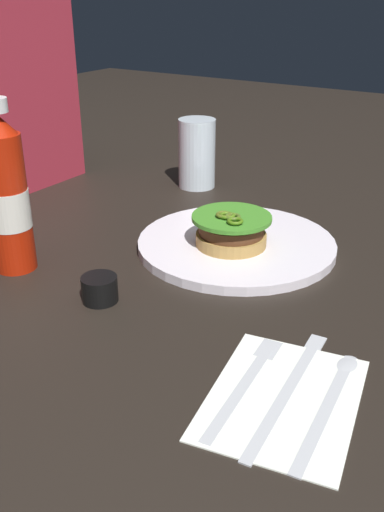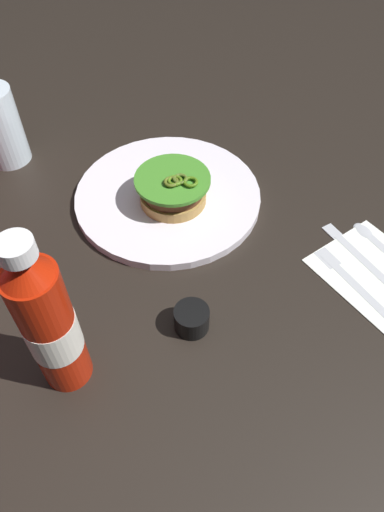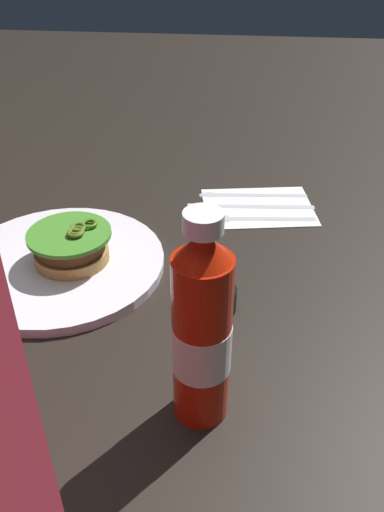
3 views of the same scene
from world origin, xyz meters
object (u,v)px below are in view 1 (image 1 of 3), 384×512
(burger_sandwich, at_px, (231,230))
(napkin, at_px, (283,398))
(dinner_plate, at_px, (236,244))
(fork_utensil, at_px, (250,374))
(ketchup_bottle, at_px, (7,197))
(condiment_cup, at_px, (100,289))
(water_glass, at_px, (197,154))
(butter_knife, at_px, (293,379))
(spoon_utensil, at_px, (335,388))

(burger_sandwich, xyz_separation_m, napkin, (-0.26, -0.20, -0.04))
(dinner_plate, xyz_separation_m, fork_utensil, (-0.27, -0.16, -0.00))
(ketchup_bottle, relative_size, condiment_cup, 5.14)
(fork_utensil, bearing_deg, water_glass, 37.23)
(burger_sandwich, xyz_separation_m, ketchup_bottle, (-0.20, 0.23, 0.07))
(napkin, bearing_deg, burger_sandwich, 37.97)
(burger_sandwich, height_order, condiment_cup, burger_sandwich)
(ketchup_bottle, relative_size, water_glass, 1.78)
(butter_knife, bearing_deg, burger_sandwich, 40.70)
(ketchup_bottle, xyz_separation_m, water_glass, (0.44, -0.02, -0.04))
(dinner_plate, height_order, butter_knife, dinner_plate)
(burger_sandwich, xyz_separation_m, spoon_utensil, (-0.23, -0.24, -0.03))
(water_glass, distance_m, condiment_cup, 0.47)
(napkin, bearing_deg, dinner_plate, 36.14)
(spoon_utensil, xyz_separation_m, butter_knife, (-0.01, 0.04, 0.00))
(ketchup_bottle, xyz_separation_m, spoon_utensil, (-0.02, -0.48, -0.10))
(dinner_plate, relative_size, condiment_cup, 6.50)
(dinner_plate, distance_m, fork_utensil, 0.32)
(condiment_cup, distance_m, fork_utensil, 0.24)
(napkin, bearing_deg, spoon_utensil, -46.69)
(dinner_plate, relative_size, napkin, 1.61)
(burger_sandwich, relative_size, napkin, 0.63)
(burger_sandwich, bearing_deg, napkin, -142.03)
(dinner_plate, bearing_deg, fork_utensil, -148.90)
(burger_sandwich, height_order, butter_knife, burger_sandwich)
(condiment_cup, bearing_deg, napkin, -100.33)
(spoon_utensil, distance_m, butter_knife, 0.04)
(dinner_plate, bearing_deg, spoon_utensil, -135.16)
(dinner_plate, height_order, napkin, dinner_plate)
(ketchup_bottle, bearing_deg, fork_utensil, -96.76)
(water_glass, bearing_deg, burger_sandwich, -138.64)
(ketchup_bottle, distance_m, condiment_cup, 0.18)
(ketchup_bottle, height_order, condiment_cup, ketchup_bottle)
(burger_sandwich, distance_m, butter_knife, 0.31)
(ketchup_bottle, distance_m, butter_knife, 0.45)
(dinner_plate, distance_m, water_glass, 0.31)
(dinner_plate, height_order, ketchup_bottle, ketchup_bottle)
(napkin, xyz_separation_m, fork_utensil, (0.01, 0.04, 0.00))
(dinner_plate, height_order, condiment_cup, condiment_cup)
(ketchup_bottle, distance_m, spoon_utensil, 0.49)
(dinner_plate, bearing_deg, condiment_cup, 163.33)
(napkin, height_order, fork_utensil, fork_utensil)
(spoon_utensil, xyz_separation_m, fork_utensil, (-0.02, 0.08, 0.00))
(water_glass, bearing_deg, napkin, -140.38)
(spoon_utensil, distance_m, fork_utensil, 0.08)
(butter_knife, bearing_deg, water_glass, 41.03)
(napkin, relative_size, butter_knife, 0.85)
(napkin, bearing_deg, fork_utensil, 75.00)
(condiment_cup, xyz_separation_m, butter_knife, (-0.02, -0.27, -0.01))
(condiment_cup, relative_size, napkin, 0.25)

